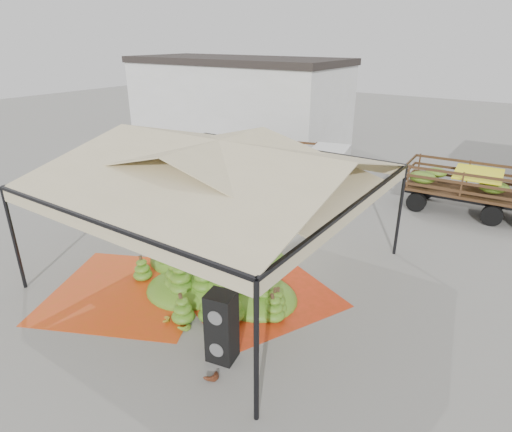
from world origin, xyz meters
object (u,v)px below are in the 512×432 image
Objects in this scene: speaker_stack at (222,327)px; truck_left at (290,160)px; truck_right at (491,187)px; vendor at (279,192)px; banana_heap at (219,261)px.

truck_left is (-4.89, 11.18, 0.40)m from speaker_stack.
truck_left is 8.47m from truck_right.
truck_left is at bearing -175.93° from truck_right.
vendor is 8.21m from truck_right.
banana_heap is 0.93× the size of truck_left.
truck_left reaches higher than vendor.
truck_right is (6.84, 4.54, 0.24)m from vendor.
vendor is 3.81m from truck_left.
truck_right is (8.40, 1.08, -0.02)m from truck_left.
truck_left is (-1.56, 3.46, 0.26)m from vendor.
truck_right is at bearing -155.00° from vendor.
truck_right is (3.51, 12.26, 0.39)m from speaker_stack.
speaker_stack is at bearing 104.71° from vendor.
speaker_stack is 12.76m from truck_right.
truck_left reaches higher than banana_heap.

